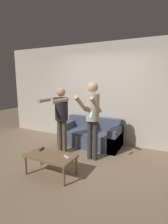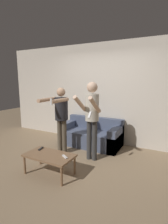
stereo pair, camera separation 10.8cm
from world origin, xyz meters
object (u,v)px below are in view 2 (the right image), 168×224
Objects in this scene: person_standing_right at (92,113)px; remote_far at (41,149)px; coffee_table at (49,157)px; couch at (91,136)px; person_standing_left at (61,113)px; remote_near at (65,157)px.

person_standing_right is 1.25m from remote_far.
person_standing_right is 1.21m from coffee_table.
couch is 1.15m from person_standing_left.
remote_far is at bearing -86.75° from person_standing_left.
remote_near is (-0.11, -0.86, -0.65)m from person_standing_right.
remote_far is (-0.31, 0.12, 0.05)m from coffee_table.
couch is at bearing 64.41° from person_standing_left.
couch is 0.94× the size of person_standing_right.
person_standing_left is at bearing 93.25° from remote_far.
coffee_table is at bearing -115.57° from person_standing_right.
person_standing_right is at bearing 0.58° from person_standing_left.
person_standing_left is at bearing -115.59° from couch.
remote_far is (-0.35, -1.58, 0.13)m from couch.
coffee_table is at bearing -21.69° from remote_far.
couch is at bearing 77.60° from remote_far.
person_standing_left reaches higher than remote_near.
couch reaches higher than remote_near.
coffee_table is at bearing -173.79° from remote_near.
coffee_table is (-0.04, -1.70, 0.08)m from couch.
person_standing_right is at bearing 46.26° from remote_far.
remote_near is at bearing 6.21° from coffee_table.
person_standing_right is (0.39, -0.81, 0.78)m from couch.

